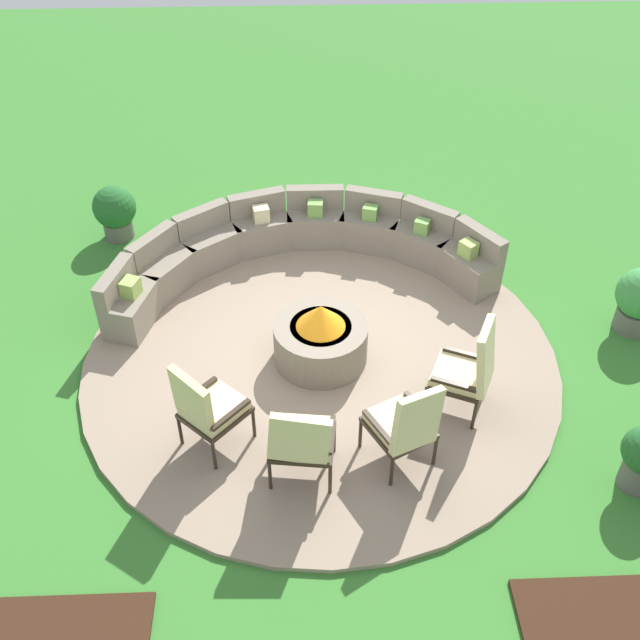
% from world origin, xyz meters
% --- Properties ---
extents(ground_plane, '(24.00, 24.00, 0.00)m').
position_xyz_m(ground_plane, '(0.00, 0.00, 0.00)').
color(ground_plane, '#387A2D').
extents(patio_circle, '(5.37, 5.37, 0.06)m').
position_xyz_m(patio_circle, '(0.00, 0.00, 0.03)').
color(patio_circle, gray).
rests_on(patio_circle, ground_plane).
extents(fire_pit, '(1.05, 1.05, 0.76)m').
position_xyz_m(fire_pit, '(0.00, 0.00, 0.36)').
color(fire_pit, gray).
rests_on(fire_pit, patio_circle).
extents(curved_stone_bench, '(4.83, 2.29, 0.76)m').
position_xyz_m(curved_stone_bench, '(-0.26, 1.72, 0.37)').
color(curved_stone_bench, gray).
rests_on(curved_stone_bench, patio_circle).
extents(lounge_chair_front_left, '(0.78, 0.83, 1.15)m').
position_xyz_m(lounge_chair_front_left, '(-1.15, -1.24, 0.63)').
color(lounge_chair_front_left, '#2D2319').
rests_on(lounge_chair_front_left, patio_circle).
extents(lounge_chair_front_right, '(0.67, 0.62, 1.02)m').
position_xyz_m(lounge_chair_front_right, '(-0.25, -1.66, 0.60)').
color(lounge_chair_front_right, '#2D2319').
rests_on(lounge_chair_front_right, patio_circle).
extents(lounge_chair_back_left, '(0.76, 0.80, 1.09)m').
position_xyz_m(lounge_chair_back_left, '(0.74, -1.51, 0.61)').
color(lounge_chair_back_left, '#2D2319').
rests_on(lounge_chair_back_left, patio_circle).
extents(lounge_chair_back_right, '(0.75, 0.73, 1.16)m').
position_xyz_m(lounge_chair_back_right, '(1.47, -0.83, 0.64)').
color(lounge_chair_back_right, '#2D2319').
rests_on(lounge_chair_back_right, patio_circle).
extents(potted_plant_0, '(0.58, 0.58, 0.77)m').
position_xyz_m(potted_plant_0, '(-2.69, 2.61, 0.42)').
color(potted_plant_0, '#605B56').
rests_on(potted_plant_0, ground_plane).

